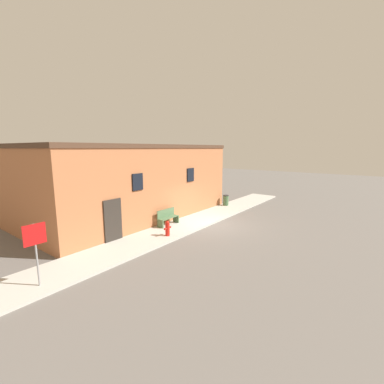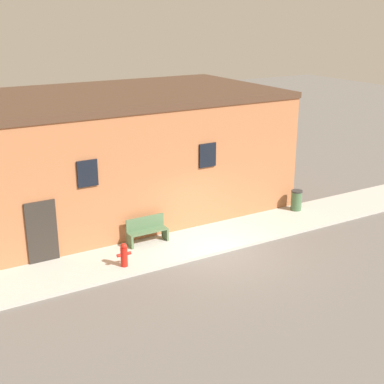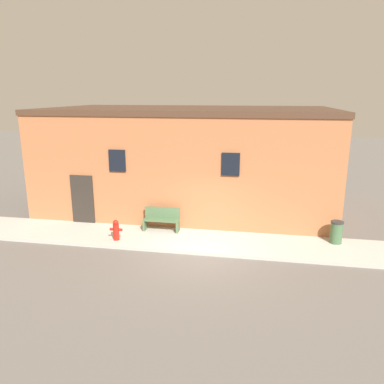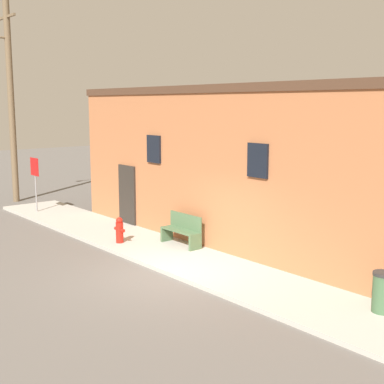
{
  "view_description": "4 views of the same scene",
  "coord_description": "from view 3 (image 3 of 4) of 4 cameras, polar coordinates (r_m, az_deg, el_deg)",
  "views": [
    {
      "loc": [
        -12.83,
        -8.2,
        4.66
      ],
      "look_at": [
        -0.43,
        1.17,
        2.0
      ],
      "focal_mm": 24.0,
      "sensor_mm": 36.0,
      "label": 1
    },
    {
      "loc": [
        -9.25,
        -13.99,
        7.97
      ],
      "look_at": [
        -0.43,
        1.17,
        2.0
      ],
      "focal_mm": 50.0,
      "sensor_mm": 36.0,
      "label": 2
    },
    {
      "loc": [
        1.97,
        -12.07,
        5.54
      ],
      "look_at": [
        -0.43,
        1.17,
        2.0
      ],
      "focal_mm": 35.0,
      "sensor_mm": 36.0,
      "label": 3
    },
    {
      "loc": [
        10.49,
        -7.88,
        4.34
      ],
      "look_at": [
        -0.43,
        1.17,
        2.0
      ],
      "focal_mm": 50.0,
      "sensor_mm": 36.0,
      "label": 4
    }
  ],
  "objects": [
    {
      "name": "brick_building",
      "position": [
        18.63,
        -0.38,
        5.19
      ],
      "size": [
        13.39,
        7.44,
        4.89
      ],
      "color": "#B26B42",
      "rests_on": "ground"
    },
    {
      "name": "sidewalk",
      "position": [
        14.46,
        1.68,
        -7.55
      ],
      "size": [
        22.81,
        2.33,
        0.11
      ],
      "color": "#BCB7AD",
      "rests_on": "ground"
    },
    {
      "name": "ground_plane",
      "position": [
        13.42,
        0.92,
        -9.63
      ],
      "size": [
        80.0,
        80.0,
        0.0
      ],
      "primitive_type": "plane",
      "color": "#66605B"
    },
    {
      "name": "fire_hydrant",
      "position": [
        14.63,
        -11.5,
        -5.68
      ],
      "size": [
        0.48,
        0.23,
        0.8
      ],
      "color": "red",
      "rests_on": "sidewalk"
    },
    {
      "name": "trash_bin",
      "position": [
        15.05,
        21.14,
        -5.72
      ],
      "size": [
        0.46,
        0.46,
        0.84
      ],
      "color": "#426642",
      "rests_on": "sidewalk"
    },
    {
      "name": "bench",
      "position": [
        15.34,
        -4.65,
        -4.23
      ],
      "size": [
        1.46,
        0.44,
        0.95
      ],
      "color": "#4C6B47",
      "rests_on": "sidewalk"
    }
  ]
}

